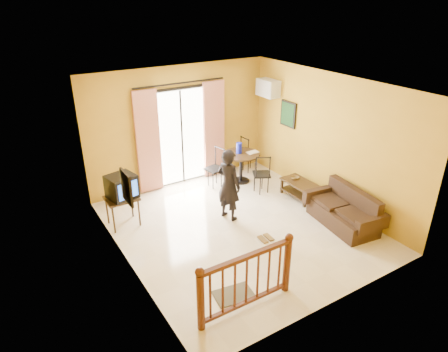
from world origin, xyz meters
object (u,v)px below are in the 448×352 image
dining_table (241,159)px  sofa (345,212)px  television (122,186)px  standing_person (229,185)px  coffee_table (300,187)px

dining_table → sofa: 2.82m
television → standing_person: standing_person is taller
television → dining_table: television is taller
television → dining_table: size_ratio=0.68×
television → standing_person: (1.89, -0.87, -0.09)m
dining_table → television: bearing=-172.0°
television → coffee_table: (3.72, -0.98, -0.58)m
coffee_table → standing_person: 1.89m
coffee_table → sofa: sofa is taller
television → coffee_table: television is taller
television → dining_table: (3.07, 0.43, -0.26)m
sofa → dining_table: bearing=110.9°
sofa → television: bearing=155.8°
standing_person → dining_table: bearing=-61.0°
sofa → standing_person: size_ratio=1.09×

